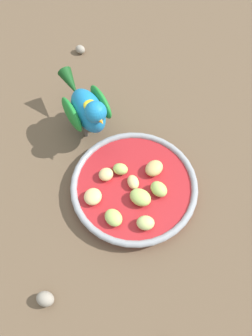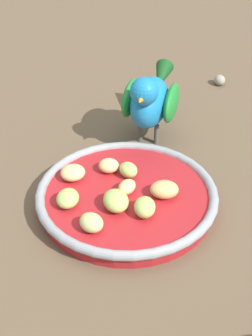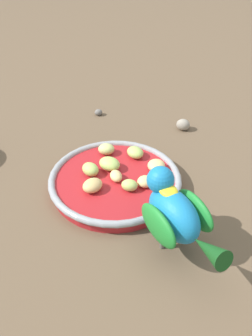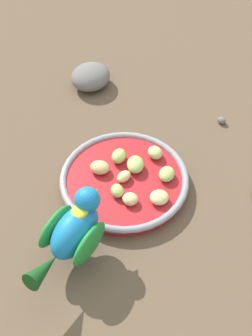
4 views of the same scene
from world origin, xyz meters
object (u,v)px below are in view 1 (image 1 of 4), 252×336
object	(u,v)px
apple_piece_0	(133,182)
pebble_0	(80,49)
apple_piece_4	(120,169)
apple_piece_6	(145,223)
parrot	(87,108)
feeding_bowl	(134,187)
apple_piece_1	(154,168)
apple_piece_2	(93,197)
apple_piece_3	(140,197)
apple_piece_5	(106,176)
apple_piece_7	(113,218)
pebble_2	(45,299)
apple_piece_8	(159,189)

from	to	relation	value
apple_piece_0	pebble_0	distance (m)	0.38
apple_piece_4	apple_piece_6	world-z (taller)	apple_piece_6
apple_piece_0	parrot	size ratio (longest dim) A/B	0.17
feeding_bowl	apple_piece_1	bearing A→B (deg)	125.39
apple_piece_0	apple_piece_6	xyz separation A→B (m)	(0.08, 0.01, 0.00)
apple_piece_1	apple_piece_2	bearing A→B (deg)	-66.30
apple_piece_1	pebble_0	distance (m)	0.37
apple_piece_0	apple_piece_4	bearing A→B (deg)	-142.21
apple_piece_1	apple_piece_3	world-z (taller)	apple_piece_3
apple_piece_5	apple_piece_2	bearing A→B (deg)	-31.78
apple_piece_7	pebble_2	xyz separation A→B (m)	(0.12, -0.11, -0.02)
apple_piece_4	apple_piece_8	world-z (taller)	apple_piece_8
apple_piece_1	apple_piece_3	size ratio (longest dim) A/B	0.91
apple_piece_1	apple_piece_8	bearing A→B (deg)	5.16
feeding_bowl	apple_piece_6	size ratio (longest dim) A/B	7.62
apple_piece_4	pebble_0	xyz separation A→B (m)	(-0.34, -0.08, -0.02)
apple_piece_0	apple_piece_5	bearing A→B (deg)	-107.47
apple_piece_8	apple_piece_6	bearing A→B (deg)	-25.57
feeding_bowl	parrot	bearing A→B (deg)	-151.00
feeding_bowl	pebble_0	world-z (taller)	feeding_bowl
apple_piece_7	feeding_bowl	bearing A→B (deg)	147.88
feeding_bowl	apple_piece_7	xyz separation A→B (m)	(0.06, -0.04, 0.02)
apple_piece_0	pebble_0	world-z (taller)	apple_piece_0
apple_piece_5	pebble_2	world-z (taller)	apple_piece_5
apple_piece_3	pebble_0	world-z (taller)	apple_piece_3
apple_piece_1	pebble_2	bearing A→B (deg)	-42.01
apple_piece_5	apple_piece_8	world-z (taller)	apple_piece_8
feeding_bowl	apple_piece_4	size ratio (longest dim) A/B	8.41
apple_piece_5	apple_piece_4	bearing A→B (deg)	115.11
apple_piece_2	apple_piece_7	world-z (taller)	apple_piece_7
feeding_bowl	pebble_0	bearing A→B (deg)	-164.99
feeding_bowl	apple_piece_8	bearing A→B (deg)	69.30
apple_piece_0	apple_piece_7	distance (m)	0.08
apple_piece_5	apple_piece_7	xyz separation A→B (m)	(0.08, 0.01, 0.00)
pebble_0	parrot	bearing A→B (deg)	5.14
apple_piece_4	pebble_0	bearing A→B (deg)	-167.41
apple_piece_6	pebble_0	xyz separation A→B (m)	(-0.44, -0.11, -0.02)
apple_piece_8	parrot	size ratio (longest dim) A/B	0.20
feeding_bowl	apple_piece_6	bearing A→B (deg)	9.66
apple_piece_3	apple_piece_5	world-z (taller)	apple_piece_3
apple_piece_0	apple_piece_7	xyz separation A→B (m)	(0.07, -0.04, 0.00)
apple_piece_4	apple_piece_8	size ratio (longest dim) A/B	0.84
apple_piece_0	apple_piece_8	world-z (taller)	apple_piece_8
feeding_bowl	parrot	distance (m)	0.17
apple_piece_1	apple_piece_6	bearing A→B (deg)	-13.63
apple_piece_0	apple_piece_6	distance (m)	0.08
apple_piece_4	pebble_2	world-z (taller)	apple_piece_4
apple_piece_1	pebble_2	size ratio (longest dim) A/B	1.25
apple_piece_2	pebble_0	bearing A→B (deg)	-176.31
apple_piece_0	apple_piece_1	world-z (taller)	apple_piece_1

